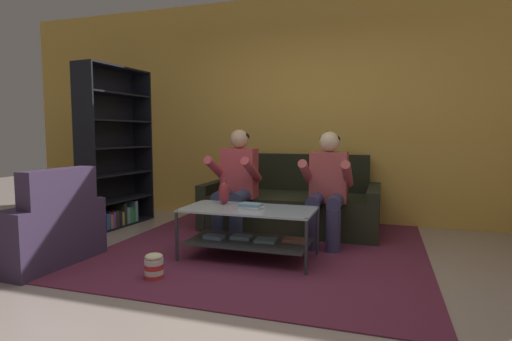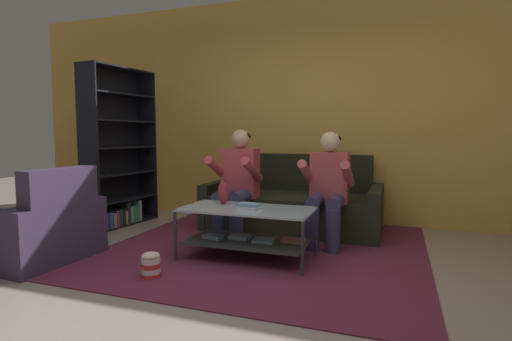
{
  "view_description": "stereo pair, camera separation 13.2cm",
  "coord_description": "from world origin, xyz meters",
  "views": [
    {
      "loc": [
        1.05,
        -2.74,
        1.13
      ],
      "look_at": [
        -0.17,
        1.06,
        0.77
      ],
      "focal_mm": 28.0,
      "sensor_mm": 36.0,
      "label": 1
    },
    {
      "loc": [
        1.18,
        -2.7,
        1.13
      ],
      "look_at": [
        -0.17,
        1.06,
        0.77
      ],
      "focal_mm": 28.0,
      "sensor_mm": 36.0,
      "label": 2
    }
  ],
  "objects": [
    {
      "name": "vase",
      "position": [
        -0.38,
        0.73,
        0.58
      ],
      "size": [
        0.11,
        0.11,
        0.24
      ],
      "color": "maroon",
      "rests_on": "coffee_table"
    },
    {
      "name": "back_partition",
      "position": [
        0.0,
        2.46,
        1.45
      ],
      "size": [
        8.4,
        0.12,
        2.9
      ],
      "primitive_type": "cube",
      "color": "gold",
      "rests_on": "ground"
    },
    {
      "name": "popcorn_tub",
      "position": [
        -0.63,
        -0.1,
        0.1
      ],
      "size": [
        0.15,
        0.15,
        0.21
      ],
      "color": "red",
      "rests_on": "ground"
    },
    {
      "name": "person_seated_left",
      "position": [
        -0.48,
        1.32,
        0.64
      ],
      "size": [
        0.5,
        0.58,
        1.18
      ],
      "color": "#374162",
      "rests_on": "ground"
    },
    {
      "name": "bookshelf",
      "position": [
        -2.12,
        1.36,
        0.79
      ],
      "size": [
        0.4,
        1.03,
        1.93
      ],
      "color": "black",
      "rests_on": "ground"
    },
    {
      "name": "armchair",
      "position": [
        -1.84,
        -0.06,
        0.28
      ],
      "size": [
        0.85,
        0.95,
        0.84
      ],
      "color": "#3D2E4B",
      "rests_on": "ground"
    },
    {
      "name": "book_stack",
      "position": [
        -0.06,
        0.57,
        0.49
      ],
      "size": [
        0.22,
        0.17,
        0.05
      ],
      "color": "silver",
      "rests_on": "coffee_table"
    },
    {
      "name": "couch",
      "position": [
        0.02,
        1.89,
        0.28
      ],
      "size": [
        2.02,
        0.97,
        0.88
      ],
      "color": "black",
      "rests_on": "ground"
    },
    {
      "name": "ground",
      "position": [
        0.0,
        0.0,
        0.0
      ],
      "size": [
        16.8,
        16.8,
        0.0
      ],
      "primitive_type": "plane",
      "color": "#AB998F"
    },
    {
      "name": "area_rug",
      "position": [
        -0.04,
        1.12,
        0.01
      ],
      "size": [
        3.01,
        3.23,
        0.01
      ],
      "color": "#682740",
      "rests_on": "ground"
    },
    {
      "name": "coffee_table",
      "position": [
        -0.08,
        0.6,
        0.3
      ],
      "size": [
        1.18,
        0.58,
        0.47
      ],
      "color": "#A8BDC9",
      "rests_on": "ground"
    },
    {
      "name": "person_seated_right",
      "position": [
        0.51,
        1.32,
        0.63
      ],
      "size": [
        0.5,
        0.58,
        1.16
      ],
      "color": "#39365C",
      "rests_on": "ground"
    }
  ]
}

